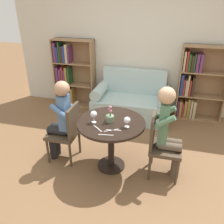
# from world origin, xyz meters

# --- Properties ---
(ground_plane) EXTENTS (16.00, 16.00, 0.00)m
(ground_plane) POSITION_xyz_m (0.00, 0.00, 0.00)
(ground_plane) COLOR brown
(back_wall) EXTENTS (5.20, 0.05, 2.70)m
(back_wall) POSITION_xyz_m (0.00, 2.08, 1.35)
(back_wall) COLOR beige
(back_wall) RESTS_ON ground_plane
(round_table) EXTENTS (0.93, 0.93, 0.75)m
(round_table) POSITION_xyz_m (0.00, 0.00, 0.60)
(round_table) COLOR black
(round_table) RESTS_ON ground_plane
(couch) EXTENTS (1.51, 0.80, 0.92)m
(couch) POSITION_xyz_m (0.00, 1.65, 0.31)
(couch) COLOR #A8C1C1
(couch) RESTS_ON ground_plane
(bookshelf_left) EXTENTS (0.87, 0.28, 1.45)m
(bookshelf_left) POSITION_xyz_m (-1.43, 1.91, 0.71)
(bookshelf_left) COLOR #93704C
(bookshelf_left) RESTS_ON ground_plane
(bookshelf_right) EXTENTS (0.87, 0.28, 1.45)m
(bookshelf_right) POSITION_xyz_m (1.19, 1.92, 0.69)
(bookshelf_right) COLOR #93704C
(bookshelf_right) RESTS_ON ground_plane
(chair_left) EXTENTS (0.42, 0.42, 0.90)m
(chair_left) POSITION_xyz_m (-0.68, 0.03, 0.49)
(chair_left) COLOR #473828
(chair_left) RESTS_ON ground_plane
(chair_right) EXTENTS (0.42, 0.42, 0.90)m
(chair_right) POSITION_xyz_m (0.68, 0.04, 0.49)
(chair_right) COLOR #473828
(chair_right) RESTS_ON ground_plane
(person_left) EXTENTS (0.42, 0.34, 1.25)m
(person_left) POSITION_xyz_m (-0.76, 0.03, 0.68)
(person_left) COLOR black
(person_left) RESTS_ON ground_plane
(person_right) EXTENTS (0.42, 0.34, 1.30)m
(person_right) POSITION_xyz_m (0.76, 0.04, 0.71)
(person_right) COLOR brown
(person_right) RESTS_ON ground_plane
(wine_glass_left) EXTENTS (0.09, 0.09, 0.17)m
(wine_glass_left) POSITION_xyz_m (-0.22, -0.07, 0.87)
(wine_glass_left) COLOR white
(wine_glass_left) RESTS_ON round_table
(wine_glass_right) EXTENTS (0.09, 0.09, 0.14)m
(wine_glass_right) POSITION_xyz_m (0.23, -0.08, 0.85)
(wine_glass_right) COLOR white
(wine_glass_right) RESTS_ON round_table
(flower_vase) EXTENTS (0.11, 0.11, 0.24)m
(flower_vase) POSITION_xyz_m (-0.02, 0.00, 0.82)
(flower_vase) COLOR gray
(flower_vase) RESTS_ON round_table
(knife_left_setting) EXTENTS (0.19, 0.04, 0.00)m
(knife_left_setting) POSITION_xyz_m (0.09, -0.20, 0.75)
(knife_left_setting) COLOR silver
(knife_left_setting) RESTS_ON round_table
(fork_left_setting) EXTENTS (0.19, 0.04, 0.00)m
(fork_left_setting) POSITION_xyz_m (0.02, -0.34, 0.75)
(fork_left_setting) COLOR silver
(fork_left_setting) RESTS_ON round_table
(knife_right_setting) EXTENTS (0.17, 0.11, 0.00)m
(knife_right_setting) POSITION_xyz_m (0.06, -0.22, 0.75)
(knife_right_setting) COLOR silver
(knife_right_setting) RESTS_ON round_table
(fork_right_setting) EXTENTS (0.15, 0.13, 0.00)m
(fork_right_setting) POSITION_xyz_m (-0.12, -0.22, 0.75)
(fork_right_setting) COLOR silver
(fork_right_setting) RESTS_ON round_table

